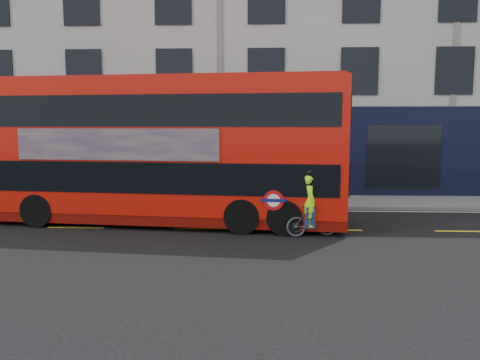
{
  "coord_description": "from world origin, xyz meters",
  "views": [
    {
      "loc": [
        1.79,
        -12.66,
        3.2
      ],
      "look_at": [
        1.15,
        1.82,
        1.5
      ],
      "focal_mm": 35.0,
      "sensor_mm": 36.0,
      "label": 1
    }
  ],
  "objects": [
    {
      "name": "kerb",
      "position": [
        0.0,
        5.0,
        0.07
      ],
      "size": [
        60.0,
        0.12,
        0.13
      ],
      "primitive_type": "cube",
      "color": "slate",
      "rests_on": "ground"
    },
    {
      "name": "cyclist",
      "position": [
        3.26,
        0.64,
        0.66
      ],
      "size": [
        1.6,
        0.79,
        1.98
      ],
      "rotation": [
        0.0,
        0.0,
        0.24
      ],
      "color": "#424346",
      "rests_on": "ground"
    },
    {
      "name": "bus",
      "position": [
        -1.31,
        2.34,
        2.4
      ],
      "size": [
        11.82,
        3.8,
        4.69
      ],
      "rotation": [
        0.0,
        0.0,
        -0.1
      ],
      "color": "red",
      "rests_on": "ground"
    },
    {
      "name": "ground",
      "position": [
        0.0,
        0.0,
        0.0
      ],
      "size": [
        120.0,
        120.0,
        0.0
      ],
      "primitive_type": "plane",
      "color": "black",
      "rests_on": "ground"
    },
    {
      "name": "building_terrace",
      "position": [
        0.0,
        12.94,
        7.49
      ],
      "size": [
        50.0,
        10.07,
        15.0
      ],
      "color": "#BBB7B0",
      "rests_on": "ground"
    },
    {
      "name": "road_edge_line",
      "position": [
        0.0,
        4.7,
        0.0
      ],
      "size": [
        58.0,
        0.1,
        0.01
      ],
      "primitive_type": "cube",
      "color": "silver",
      "rests_on": "ground"
    },
    {
      "name": "pavement",
      "position": [
        0.0,
        6.5,
        0.06
      ],
      "size": [
        60.0,
        3.0,
        0.12
      ],
      "primitive_type": "cube",
      "color": "gray",
      "rests_on": "ground"
    },
    {
      "name": "lane_dashes",
      "position": [
        0.0,
        1.5,
        0.0
      ],
      "size": [
        58.0,
        0.12,
        0.01
      ],
      "primitive_type": null,
      "color": "yellow",
      "rests_on": "ground"
    }
  ]
}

